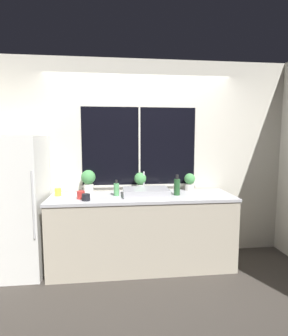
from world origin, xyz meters
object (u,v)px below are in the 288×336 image
Objects in this scene: refrigerator at (18,206)px; mug_yellow at (58,192)px; mug_red at (81,195)px; bottle_tall at (177,187)px; potted_plant_left at (88,180)px; sink at (146,192)px; mug_black at (86,197)px; potted_plant_right at (190,181)px; soap_bottle at (116,189)px; potted_plant_center at (140,181)px.

mug_yellow is at bearing 10.71° from refrigerator.
bottle_tall is at bearing 3.27° from mug_red.
sink is at bearing -18.84° from potted_plant_left.
mug_black is (0.01, -0.45, -0.14)m from potted_plant_left.
mug_red is at bearing -173.17° from sink.
soap_bottle is at bearing -167.04° from potted_plant_right.
refrigerator is 7.05× the size of potted_plant_right.
potted_plant_center is at bearing 147.78° from bottle_tall.
potted_plant_left is 3.19× the size of mug_yellow.
potted_plant_left reaches higher than mug_yellow.
soap_bottle is at bearing 176.63° from bottle_tall.
potted_plant_center is 1.28× the size of soap_bottle.
bottle_tall is 2.82× the size of mug_red.
soap_bottle reaches higher than mug_black.
sink is at bearing 15.51° from mug_black.
refrigerator reaches higher than sink.
soap_bottle is 2.14× the size of mug_black.
sink is at bearing 6.83° from mug_red.
potted_plant_left is at bearing 16.21° from refrigerator.
potted_plant_left is 0.37m from mug_red.
refrigerator is at bearing -169.29° from mug_yellow.
sink is 0.69m from potted_plant_right.
mug_red is at bearing -99.43° from potted_plant_left.
potted_plant_right is at bearing 18.29° from mug_black.
potted_plant_left is 1.27× the size of potted_plant_right.
refrigerator is 5.53× the size of potted_plant_left.
mug_red reaches higher than mug_black.
potted_plant_right is 1.44m from mug_black.
potted_plant_left is 1.38m from potted_plant_right.
bottle_tall is at bearing -4.80° from mug_yellow.
refrigerator is 2.22m from potted_plant_right.
mug_black is (0.83, -0.21, 0.13)m from refrigerator.
mug_red is 0.13m from mug_black.
soap_bottle is 0.77m from bottle_tall.
potted_plant_center is at bearing 180.00° from potted_plant_right.
soap_bottle is at bearing -6.29° from mug_yellow.
refrigerator is at bearing -163.79° from potted_plant_left.
refrigerator is 6.46× the size of potted_plant_center.
potted_plant_left is (0.82, 0.24, 0.27)m from refrigerator.
potted_plant_right reaches higher than mug_red.
potted_plant_center reaches higher than mug_red.
potted_plant_left reaches higher than potted_plant_center.
bottle_tall reaches higher than potted_plant_center.
potted_plant_right is (2.19, 0.24, 0.22)m from refrigerator.
sink is 5.99× the size of mug_yellow.
mug_black is at bearing -171.20° from bottle_tall.
refrigerator reaches higher than bottle_tall.
potted_plant_left reaches higher than potted_plant_right.
bottle_tall is 2.77× the size of mug_black.
potted_plant_right is at bearing 48.51° from bottle_tall.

